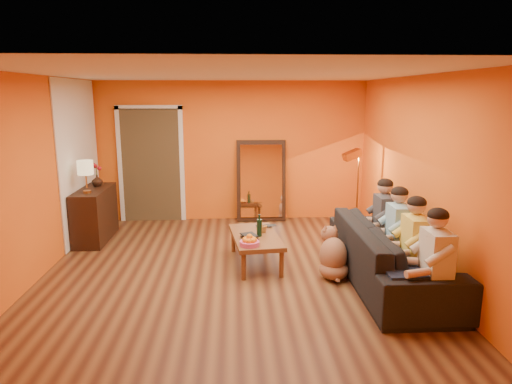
{
  "coord_description": "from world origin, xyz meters",
  "views": [
    {
      "loc": [
        0.05,
        -5.78,
        2.35
      ],
      "look_at": [
        0.35,
        0.5,
        1.0
      ],
      "focal_mm": 32.0,
      "sensor_mm": 36.0,
      "label": 1
    }
  ],
  "objects_px": {
    "vase": "(97,181)",
    "sideboard": "(95,214)",
    "tumbler": "(264,229)",
    "laptop": "(267,227)",
    "table_lamp": "(86,177)",
    "dog": "(333,252)",
    "person_far_right": "(384,222)",
    "wine_bottle": "(259,225)",
    "mirror_frame": "(261,181)",
    "person_mid_right": "(398,234)",
    "floor_lamp": "(357,194)",
    "person_far_left": "(436,265)",
    "person_mid_left": "(415,248)",
    "sofa": "(390,254)",
    "coffee_table": "(256,249)"
  },
  "relations": [
    {
      "from": "vase",
      "to": "sideboard",
      "type": "bearing_deg",
      "value": -90.0
    },
    {
      "from": "tumbler",
      "to": "laptop",
      "type": "relative_size",
      "value": 0.34
    },
    {
      "from": "table_lamp",
      "to": "dog",
      "type": "height_order",
      "value": "table_lamp"
    },
    {
      "from": "person_far_right",
      "to": "wine_bottle",
      "type": "height_order",
      "value": "person_far_right"
    },
    {
      "from": "dog",
      "to": "tumbler",
      "type": "bearing_deg",
      "value": 156.13
    },
    {
      "from": "table_lamp",
      "to": "person_far_right",
      "type": "xyz_separation_m",
      "value": [
        4.37,
        -1.01,
        -0.49
      ]
    },
    {
      "from": "mirror_frame",
      "to": "person_mid_right",
      "type": "relative_size",
      "value": 1.25
    },
    {
      "from": "table_lamp",
      "to": "floor_lamp",
      "type": "relative_size",
      "value": 0.35
    },
    {
      "from": "mirror_frame",
      "to": "wine_bottle",
      "type": "distance_m",
      "value": 2.37
    },
    {
      "from": "laptop",
      "to": "vase",
      "type": "height_order",
      "value": "vase"
    },
    {
      "from": "sideboard",
      "to": "dog",
      "type": "xyz_separation_m",
      "value": [
        3.56,
        -1.76,
        -0.08
      ]
    },
    {
      "from": "dog",
      "to": "person_far_left",
      "type": "relative_size",
      "value": 0.56
    },
    {
      "from": "sideboard",
      "to": "person_mid_left",
      "type": "distance_m",
      "value": 4.99
    },
    {
      "from": "person_far_right",
      "to": "sofa",
      "type": "bearing_deg",
      "value": -101.31
    },
    {
      "from": "dog",
      "to": "table_lamp",
      "type": "bearing_deg",
      "value": 170.92
    },
    {
      "from": "floor_lamp",
      "to": "sofa",
      "type": "bearing_deg",
      "value": -103.08
    },
    {
      "from": "person_far_left",
      "to": "person_mid_left",
      "type": "relative_size",
      "value": 1.0
    },
    {
      "from": "sofa",
      "to": "table_lamp",
      "type": "bearing_deg",
      "value": 68.65
    },
    {
      "from": "person_mid_right",
      "to": "vase",
      "type": "relative_size",
      "value": 6.54
    },
    {
      "from": "table_lamp",
      "to": "person_mid_right",
      "type": "bearing_deg",
      "value": -19.61
    },
    {
      "from": "dog",
      "to": "person_far_right",
      "type": "xyz_separation_m",
      "value": [
        0.81,
        0.45,
        0.27
      ]
    },
    {
      "from": "sofa",
      "to": "laptop",
      "type": "relative_size",
      "value": 8.38
    },
    {
      "from": "sofa",
      "to": "tumbler",
      "type": "height_order",
      "value": "sofa"
    },
    {
      "from": "wine_bottle",
      "to": "floor_lamp",
      "type": "bearing_deg",
      "value": 36.87
    },
    {
      "from": "coffee_table",
      "to": "laptop",
      "type": "distance_m",
      "value": 0.45
    },
    {
      "from": "coffee_table",
      "to": "person_mid_right",
      "type": "bearing_deg",
      "value": -26.34
    },
    {
      "from": "sofa",
      "to": "person_far_right",
      "type": "height_order",
      "value": "person_far_right"
    },
    {
      "from": "sideboard",
      "to": "tumbler",
      "type": "distance_m",
      "value": 2.91
    },
    {
      "from": "person_far_left",
      "to": "sideboard",
      "type": "bearing_deg",
      "value": 145.91
    },
    {
      "from": "person_mid_right",
      "to": "tumbler",
      "type": "xyz_separation_m",
      "value": [
        -1.67,
        0.75,
        -0.14
      ]
    },
    {
      "from": "table_lamp",
      "to": "sofa",
      "type": "bearing_deg",
      "value": -21.35
    },
    {
      "from": "laptop",
      "to": "wine_bottle",
      "type": "bearing_deg",
      "value": -115.25
    },
    {
      "from": "mirror_frame",
      "to": "sofa",
      "type": "height_order",
      "value": "mirror_frame"
    },
    {
      "from": "person_far_right",
      "to": "sideboard",
      "type": "bearing_deg",
      "value": 163.34
    },
    {
      "from": "person_far_left",
      "to": "laptop",
      "type": "relative_size",
      "value": 3.97
    },
    {
      "from": "person_mid_left",
      "to": "laptop",
      "type": "height_order",
      "value": "person_mid_left"
    },
    {
      "from": "mirror_frame",
      "to": "tumbler",
      "type": "height_order",
      "value": "mirror_frame"
    },
    {
      "from": "dog",
      "to": "person_mid_right",
      "type": "bearing_deg",
      "value": 6.34
    },
    {
      "from": "sofa",
      "to": "person_mid_right",
      "type": "bearing_deg",
      "value": -52.43
    },
    {
      "from": "mirror_frame",
      "to": "coffee_table",
      "type": "distance_m",
      "value": 2.38
    },
    {
      "from": "mirror_frame",
      "to": "person_far_left",
      "type": "bearing_deg",
      "value": -68.63
    },
    {
      "from": "mirror_frame",
      "to": "person_far_left",
      "type": "height_order",
      "value": "mirror_frame"
    },
    {
      "from": "dog",
      "to": "person_mid_right",
      "type": "height_order",
      "value": "person_mid_right"
    },
    {
      "from": "person_far_left",
      "to": "tumbler",
      "type": "distance_m",
      "value": 2.5
    },
    {
      "from": "person_far_left",
      "to": "person_mid_right",
      "type": "relative_size",
      "value": 1.0
    },
    {
      "from": "sideboard",
      "to": "laptop",
      "type": "bearing_deg",
      "value": -17.61
    },
    {
      "from": "floor_lamp",
      "to": "wine_bottle",
      "type": "relative_size",
      "value": 4.65
    },
    {
      "from": "dog",
      "to": "person_mid_left",
      "type": "height_order",
      "value": "person_mid_left"
    },
    {
      "from": "table_lamp",
      "to": "person_mid_left",
      "type": "height_order",
      "value": "table_lamp"
    },
    {
      "from": "sideboard",
      "to": "table_lamp",
      "type": "xyz_separation_m",
      "value": [
        0.0,
        -0.3,
        0.68
      ]
    }
  ]
}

